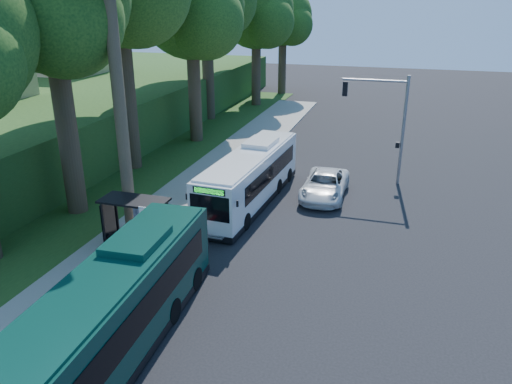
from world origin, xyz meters
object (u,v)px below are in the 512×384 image
(white_bus, at_px, (251,176))
(bus_shelter, at_px, (132,212))
(teal_bus, at_px, (115,309))
(pickup, at_px, (325,185))

(white_bus, bearing_deg, bus_shelter, -114.65)
(bus_shelter, distance_m, teal_bus, 7.92)
(bus_shelter, height_order, white_bus, white_bus)
(bus_shelter, xyz_separation_m, pickup, (7.82, 9.18, -1.05))
(bus_shelter, height_order, teal_bus, teal_bus)
(teal_bus, xyz_separation_m, pickup, (4.37, 16.31, -0.95))
(teal_bus, bearing_deg, white_bus, 86.21)
(pickup, bearing_deg, white_bus, -153.28)
(white_bus, xyz_separation_m, teal_bus, (-0.31, -14.21, 0.08))
(white_bus, bearing_deg, teal_bus, -87.95)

